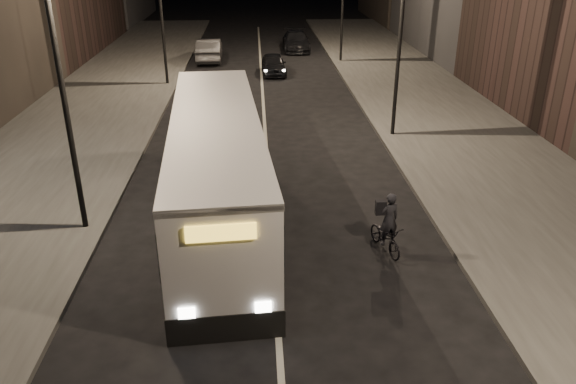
{
  "coord_description": "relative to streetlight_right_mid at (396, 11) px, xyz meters",
  "views": [
    {
      "loc": [
        -0.37,
        -11.27,
        8.14
      ],
      "look_at": [
        0.47,
        3.18,
        1.5
      ],
      "focal_mm": 35.0,
      "sensor_mm": 36.0,
      "label": 1
    }
  ],
  "objects": [
    {
      "name": "ground",
      "position": [
        -5.33,
        -12.0,
        -5.36
      ],
      "size": [
        180.0,
        180.0,
        0.0
      ],
      "primitive_type": "plane",
      "color": "black",
      "rests_on": "ground"
    },
    {
      "name": "car_near",
      "position": [
        -4.53,
        12.73,
        -4.73
      ],
      "size": [
        1.6,
        3.76,
        1.26
      ],
      "primitive_type": "imported",
      "rotation": [
        0.0,
        0.0,
        0.03
      ],
      "color": "black",
      "rests_on": "ground"
    },
    {
      "name": "car_far",
      "position": [
        -2.51,
        20.78,
        -4.65
      ],
      "size": [
        2.04,
        4.93,
        1.42
      ],
      "primitive_type": "imported",
      "rotation": [
        0.0,
        0.0,
        -0.01
      ],
      "color": "black",
      "rests_on": "ground"
    },
    {
      "name": "streetlight_left_near",
      "position": [
        -10.66,
        -8.0,
        0.0
      ],
      "size": [
        1.2,
        0.44,
        8.12
      ],
      "color": "black",
      "rests_on": "sidewalk_left"
    },
    {
      "name": "city_bus",
      "position": [
        -6.93,
        -7.3,
        -3.57
      ],
      "size": [
        3.58,
        12.38,
        3.29
      ],
      "rotation": [
        0.0,
        0.0,
        0.08
      ],
      "color": "silver",
      "rests_on": "ground"
    },
    {
      "name": "cyclist_on_bicycle",
      "position": [
        -2.17,
        -9.74,
        -4.74
      ],
      "size": [
        1.01,
        1.72,
        1.87
      ],
      "rotation": [
        0.0,
        0.0,
        0.3
      ],
      "color": "black",
      "rests_on": "ground"
    },
    {
      "name": "streetlight_right_mid",
      "position": [
        0.0,
        0.0,
        0.0
      ],
      "size": [
        1.2,
        0.44,
        8.12
      ],
      "color": "black",
      "rests_on": "sidewalk_right"
    },
    {
      "name": "sidewalk_left",
      "position": [
        -13.83,
        2.0,
        -5.28
      ],
      "size": [
        7.0,
        70.0,
        0.16
      ],
      "primitive_type": "cube",
      "color": "#343432",
      "rests_on": "ground"
    },
    {
      "name": "car_mid",
      "position": [
        -8.92,
        17.04,
        -4.57
      ],
      "size": [
        1.78,
        4.82,
        1.58
      ],
      "primitive_type": "imported",
      "rotation": [
        0.0,
        0.0,
        3.16
      ],
      "color": "#313234",
      "rests_on": "ground"
    },
    {
      "name": "sidewalk_right",
      "position": [
        3.17,
        2.0,
        -5.28
      ],
      "size": [
        7.0,
        70.0,
        0.16
      ],
      "primitive_type": "cube",
      "color": "#343432",
      "rests_on": "ground"
    }
  ]
}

